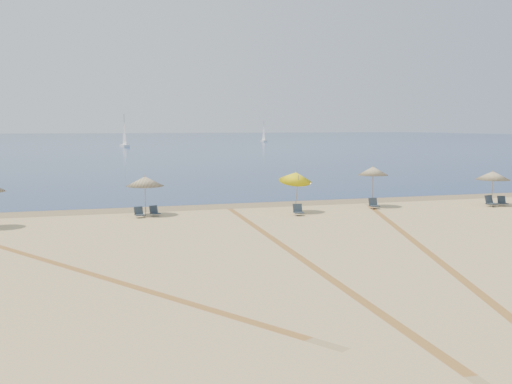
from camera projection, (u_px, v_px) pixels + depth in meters
ground at (468, 313)px, 16.88m from camera, size 160.00×160.00×0.00m
ocean at (97, 139)px, 230.55m from camera, size 500.00×500.00×0.00m
wet_sand at (238, 205)px, 39.67m from camera, size 500.00×500.00×0.00m
umbrella_2 at (145, 181)px, 35.06m from camera, size 2.16×2.18×2.33m
umbrella_3 at (295, 177)px, 36.12m from camera, size 1.96×2.04×2.68m
umbrella_4 at (373, 171)px, 38.76m from camera, size 1.95×1.95×2.66m
umbrella_5 at (493, 175)px, 39.61m from camera, size 2.21×2.22×2.30m
chair_3 at (139, 213)px, 34.38m from camera, size 0.62×0.69×0.61m
chair_4 at (154, 211)px, 35.03m from camera, size 0.62×0.68×0.59m
chair_5 at (298, 210)px, 35.22m from camera, size 0.61×0.70×0.66m
chair_6 at (374, 204)px, 38.09m from camera, size 0.61×0.69×0.67m
chair_7 at (491, 202)px, 39.08m from camera, size 0.69×0.78×0.72m
chair_8 at (502, 201)px, 39.46m from camera, size 0.66×0.73×0.64m
sailboat_1 at (264, 135)px, 198.25m from camera, size 1.41×4.64×6.83m
sailboat_2 at (124, 137)px, 148.42m from camera, size 2.01×5.52×8.03m
tire_tracks at (255, 251)px, 25.18m from camera, size 52.94×40.35×0.00m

